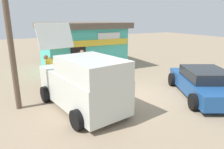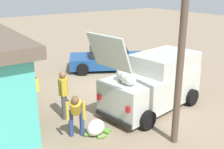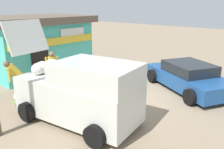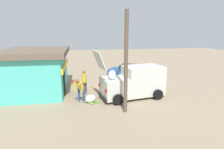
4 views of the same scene
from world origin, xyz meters
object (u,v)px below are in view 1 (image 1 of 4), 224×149
Objects in this scene: parked_sedan at (204,83)px; unloaded_banana_pile at (54,84)px; storefront_bar at (82,45)px; delivery_van at (83,83)px; vendor_standing at (83,63)px; customer_bending at (52,67)px; paint_bucket at (121,69)px.

parked_sedan reaches higher than unloaded_banana_pile.
storefront_bar is at bearing 51.18° from unloaded_banana_pile.
storefront_bar is at bearing 108.99° from parked_sedan.
delivery_van is 2.71× the size of vendor_standing.
delivery_van is 3.38m from vendor_standing.
delivery_van is 1.02× the size of parked_sedan.
parked_sedan is (5.08, -1.37, -0.44)m from delivery_van.
parked_sedan is at bearing -49.34° from vendor_standing.
customer_bending is (-5.42, 4.86, 0.35)m from parked_sedan.
storefront_bar is 3.69× the size of customer_bending.
storefront_bar is 8.28m from parked_sedan.
storefront_bar is 3.28m from paint_bucket.
storefront_bar is at bearing 69.43° from delivery_van.
delivery_van is (-2.41, -6.41, -0.54)m from storefront_bar.
unloaded_banana_pile is (-0.44, 2.87, -0.79)m from delivery_van.
unloaded_banana_pile is at bearing -169.83° from vendor_standing.
parked_sedan is 5.43m from paint_bucket.
vendor_standing reaches higher than unloaded_banana_pile.
vendor_standing is 3.08m from paint_bucket.
delivery_van is 3.01m from unloaded_banana_pile.
delivery_van is 3.02× the size of customer_bending.
storefront_bar is 1.22× the size of delivery_van.
paint_bucket is at bearing -56.26° from storefront_bar.
delivery_van reaches higher than customer_bending.
delivery_van reaches higher than vendor_standing.
parked_sedan is at bearing -37.45° from unloaded_banana_pile.
customer_bending is (-2.74, -2.92, -0.63)m from storefront_bar.
paint_bucket is (4.50, 1.08, -0.06)m from unloaded_banana_pile.
delivery_van is 14.41× the size of paint_bucket.
parked_sedan is 14.10× the size of paint_bucket.
customer_bending is (-0.33, 3.49, -0.09)m from delivery_van.
vendor_standing is (-1.21, -3.25, -0.56)m from storefront_bar.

